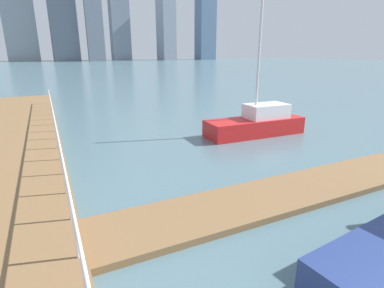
% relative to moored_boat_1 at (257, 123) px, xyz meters
% --- Properties ---
extents(ground_plane, '(300.00, 300.00, 0.00)m').
position_rel_moored_boat_1_xyz_m(ground_plane, '(-6.30, 7.88, -0.62)').
color(ground_plane, slate).
extents(floating_dock, '(12.16, 2.00, 0.18)m').
position_rel_moored_boat_1_xyz_m(floating_dock, '(-3.72, -6.03, -0.53)').
color(floating_dock, olive).
rests_on(floating_dock, ground_plane).
extents(boardwalk_railing, '(0.06, 28.52, 1.08)m').
position_rel_moored_boat_1_xyz_m(boardwalk_railing, '(-9.45, -1.62, 0.60)').
color(boardwalk_railing, white).
rests_on(boardwalk_railing, boardwalk).
extents(moored_boat_1, '(5.26, 1.78, 6.52)m').
position_rel_moored_boat_1_xyz_m(moored_boat_1, '(0.00, 0.00, 0.00)').
color(moored_boat_1, red).
rests_on(moored_boat_1, ground_plane).
extents(skyline_tower_4, '(9.32, 12.81, 30.01)m').
position_rel_moored_boat_1_xyz_m(skyline_tower_4, '(26.96, 145.38, 14.38)').
color(skyline_tower_4, slate).
rests_on(skyline_tower_4, ground_plane).
extents(skyline_tower_5, '(6.72, 10.91, 31.73)m').
position_rel_moored_boat_1_xyz_m(skyline_tower_5, '(48.35, 137.53, 15.24)').
color(skyline_tower_5, gray).
rests_on(skyline_tower_5, ground_plane).
extents(skyline_tower_6, '(8.94, 7.99, 33.81)m').
position_rel_moored_boat_1_xyz_m(skyline_tower_6, '(69.92, 136.13, 16.28)').
color(skyline_tower_6, slate).
rests_on(skyline_tower_6, ground_plane).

